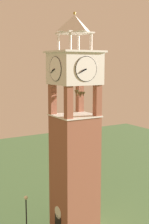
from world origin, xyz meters
TOP-DOWN VIEW (x-y plane):
  - clock_tower at (0.00, -0.00)m, footprint 3.97×3.97m
  - lamp_post at (-2.97, -3.47)m, footprint 0.36×0.36m

SIDE VIEW (x-z plane):
  - lamp_post at x=-2.97m, z-range 0.69..4.07m
  - clock_tower at x=0.00m, z-range -1.58..18.13m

